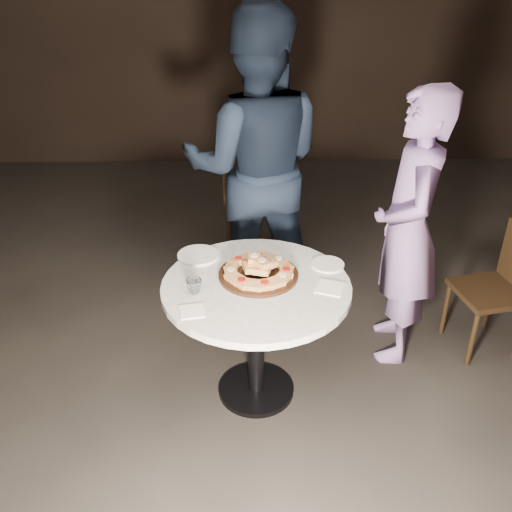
# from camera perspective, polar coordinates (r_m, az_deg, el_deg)

# --- Properties ---
(floor) EXTENTS (7.00, 7.00, 0.00)m
(floor) POSITION_cam_1_polar(r_m,az_deg,el_deg) (3.31, 0.15, -12.12)
(floor) COLOR black
(floor) RESTS_ON ground
(table) EXTENTS (1.03, 1.03, 0.70)m
(table) POSITION_cam_1_polar(r_m,az_deg,el_deg) (2.87, 0.02, -5.01)
(table) COLOR black
(table) RESTS_ON ground
(serving_board) EXTENTS (0.50, 0.50, 0.02)m
(serving_board) POSITION_cam_1_polar(r_m,az_deg,el_deg) (2.85, 0.24, -1.88)
(serving_board) COLOR black
(serving_board) RESTS_ON table
(focaccia_pile) EXTENTS (0.36, 0.35, 0.09)m
(focaccia_pile) POSITION_cam_1_polar(r_m,az_deg,el_deg) (2.84, 0.24, -1.27)
(focaccia_pile) COLOR #BA7F48
(focaccia_pile) RESTS_ON serving_board
(plate_left) EXTENTS (0.23, 0.23, 0.01)m
(plate_left) POSITION_cam_1_polar(r_m,az_deg,el_deg) (3.04, -5.81, 0.08)
(plate_left) COLOR white
(plate_left) RESTS_ON table
(plate_right) EXTENTS (0.20, 0.20, 0.01)m
(plate_right) POSITION_cam_1_polar(r_m,az_deg,el_deg) (2.97, 7.18, -0.83)
(plate_right) COLOR white
(plate_right) RESTS_ON table
(water_glass) EXTENTS (0.08, 0.08, 0.07)m
(water_glass) POSITION_cam_1_polar(r_m,az_deg,el_deg) (2.73, -6.20, -3.01)
(water_glass) COLOR silver
(water_glass) RESTS_ON table
(napkin_near) EXTENTS (0.13, 0.13, 0.01)m
(napkin_near) POSITION_cam_1_polar(r_m,az_deg,el_deg) (2.62, -6.42, -5.52)
(napkin_near) COLOR white
(napkin_near) RESTS_ON table
(napkin_far) EXTENTS (0.17, 0.17, 0.01)m
(napkin_far) POSITION_cam_1_polar(r_m,az_deg,el_deg) (2.79, 7.43, -3.16)
(napkin_far) COLOR white
(napkin_far) RESTS_ON table
(chair_far) EXTENTS (0.43, 0.45, 0.83)m
(chair_far) POSITION_cam_1_polar(r_m,az_deg,el_deg) (4.22, -0.37, 5.68)
(chair_far) COLOR black
(chair_far) RESTS_ON ground
(chair_right) EXTENTS (0.44, 0.43, 0.77)m
(chair_right) POSITION_cam_1_polar(r_m,az_deg,el_deg) (3.59, 23.45, -2.39)
(chair_right) COLOR black
(chair_right) RESTS_ON ground
(diner_navy) EXTENTS (0.95, 0.76, 1.89)m
(diner_navy) POSITION_cam_1_polar(r_m,az_deg,el_deg) (3.54, -0.08, 8.92)
(diner_navy) COLOR black
(diner_navy) RESTS_ON ground
(diner_teal) EXTENTS (0.44, 0.62, 1.58)m
(diner_teal) POSITION_cam_1_polar(r_m,az_deg,el_deg) (3.21, 14.93, 2.43)
(diner_teal) COLOR #866CAE
(diner_teal) RESTS_ON ground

